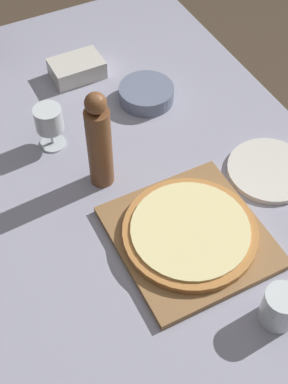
{
  "coord_description": "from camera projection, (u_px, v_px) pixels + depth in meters",
  "views": [
    {
      "loc": [
        -0.39,
        -0.69,
        1.75
      ],
      "look_at": [
        -0.03,
        0.01,
        0.78
      ],
      "focal_mm": 50.0,
      "sensor_mm": 36.0,
      "label": 1
    }
  ],
  "objects": [
    {
      "name": "food_container",
      "position": [
        77.0,
        69.0,
        1.59
      ],
      "size": [
        0.15,
        0.1,
        0.05
      ],
      "color": "beige",
      "rests_on": "dining_table"
    },
    {
      "name": "dining_table",
      "position": [
        157.0,
        222.0,
        1.36
      ],
      "size": [
        0.97,
        1.8,
        0.72
      ],
      "color": "#9393A8",
      "rests_on": "ground_plane"
    },
    {
      "name": "small_bowl",
      "position": [
        146.0,
        94.0,
        1.52
      ],
      "size": [
        0.16,
        0.16,
        0.04
      ],
      "color": "slate",
      "rests_on": "dining_table"
    },
    {
      "name": "wine_glass",
      "position": [
        49.0,
        121.0,
        1.36
      ],
      "size": [
        0.07,
        0.07,
        0.12
      ],
      "color": "silver",
      "rests_on": "dining_table"
    },
    {
      "name": "dinner_plate",
      "position": [
        270.0,
        170.0,
        1.36
      ],
      "size": [
        0.22,
        0.22,
        0.01
      ],
      "color": "silver",
      "rests_on": "dining_table"
    },
    {
      "name": "drinking_tumbler",
      "position": [
        280.0,
        307.0,
        1.08
      ],
      "size": [
        0.07,
        0.07,
        0.09
      ],
      "color": "silver",
      "rests_on": "dining_table"
    },
    {
      "name": "pizza",
      "position": [
        190.0,
        231.0,
        1.21
      ],
      "size": [
        0.31,
        0.31,
        0.02
      ],
      "color": "#BC7A3D",
      "rests_on": "cutting_board"
    },
    {
      "name": "ground_plane",
      "position": [
        154.0,
        332.0,
        1.86
      ],
      "size": [
        12.0,
        12.0,
        0.0
      ],
      "primitive_type": "plane",
      "color": "#4C3D2D"
    },
    {
      "name": "cutting_board",
      "position": [
        190.0,
        236.0,
        1.23
      ],
      "size": [
        0.33,
        0.34,
        0.02
      ],
      "color": "olive",
      "rests_on": "dining_table"
    },
    {
      "name": "pepper_mill",
      "position": [
        99.0,
        142.0,
        1.25
      ],
      "size": [
        0.06,
        0.06,
        0.28
      ],
      "color": "brown",
      "rests_on": "dining_table"
    }
  ]
}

